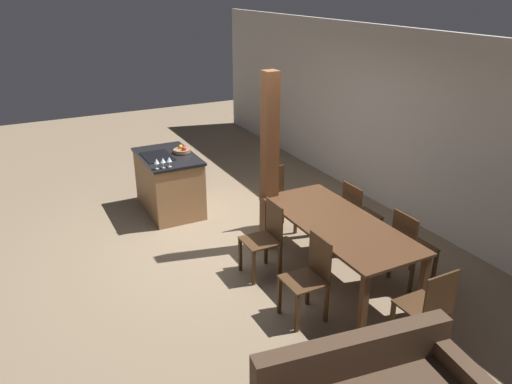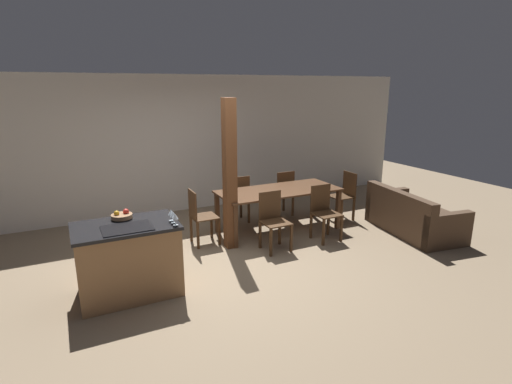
# 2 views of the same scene
# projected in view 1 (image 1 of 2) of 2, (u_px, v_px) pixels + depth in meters

# --- Properties ---
(ground_plane) EXTENTS (16.00, 16.00, 0.00)m
(ground_plane) POSITION_uv_depth(u_px,v_px,m) (223.00, 244.00, 6.75)
(ground_plane) COLOR #847056
(wall_back) EXTENTS (11.20, 0.08, 2.70)m
(wall_back) POSITION_uv_depth(u_px,v_px,m) (394.00, 122.00, 7.41)
(wall_back) COLOR silver
(wall_back) RESTS_ON ground_plane
(kitchen_island) EXTENTS (1.20, 0.78, 0.91)m
(kitchen_island) POSITION_uv_depth(u_px,v_px,m) (169.00, 183.00, 7.57)
(kitchen_island) COLOR #9E7047
(kitchen_island) RESTS_ON ground_plane
(fruit_bowl) EXTENTS (0.26, 0.26, 0.11)m
(fruit_bowl) POSITION_uv_depth(u_px,v_px,m) (182.00, 150.00, 7.48)
(fruit_bowl) COLOR #99704C
(fruit_bowl) RESTS_ON kitchen_island
(wine_glass_near) EXTENTS (0.07, 0.07, 0.14)m
(wine_glass_near) POSITION_uv_depth(u_px,v_px,m) (157.00, 162.00, 6.79)
(wine_glass_near) COLOR silver
(wine_glass_near) RESTS_ON kitchen_island
(wine_glass_middle) EXTENTS (0.07, 0.07, 0.14)m
(wine_glass_middle) POSITION_uv_depth(u_px,v_px,m) (163.00, 161.00, 6.83)
(wine_glass_middle) COLOR silver
(wine_glass_middle) RESTS_ON kitchen_island
(wine_glass_far) EXTENTS (0.07, 0.07, 0.14)m
(wine_glass_far) POSITION_uv_depth(u_px,v_px,m) (169.00, 160.00, 6.87)
(wine_glass_far) COLOR silver
(wine_glass_far) RESTS_ON kitchen_island
(dining_table) EXTENTS (2.12, 0.91, 0.74)m
(dining_table) POSITION_uv_depth(u_px,v_px,m) (337.00, 228.00, 5.74)
(dining_table) COLOR #51331E
(dining_table) RESTS_ON ground_plane
(dining_chair_near_left) EXTENTS (0.40, 0.40, 0.91)m
(dining_chair_near_left) POSITION_uv_depth(u_px,v_px,m) (265.00, 237.00, 5.91)
(dining_chair_near_left) COLOR #472D19
(dining_chair_near_left) RESTS_ON ground_plane
(dining_chair_near_right) EXTENTS (0.40, 0.40, 0.91)m
(dining_chair_near_right) POSITION_uv_depth(u_px,v_px,m) (309.00, 276.00, 5.12)
(dining_chair_near_right) COLOR #472D19
(dining_chair_near_right) RESTS_ON ground_plane
(dining_chair_far_left) EXTENTS (0.40, 0.40, 0.91)m
(dining_chair_far_left) POSITION_uv_depth(u_px,v_px,m) (358.00, 214.00, 6.49)
(dining_chair_far_left) COLOR #472D19
(dining_chair_far_left) RESTS_ON ground_plane
(dining_chair_far_right) EXTENTS (0.40, 0.40, 0.91)m
(dining_chair_far_right) POSITION_uv_depth(u_px,v_px,m) (410.00, 246.00, 5.70)
(dining_chair_far_right) COLOR #472D19
(dining_chair_far_right) RESTS_ON ground_plane
(dining_chair_head_end) EXTENTS (0.40, 0.40, 0.91)m
(dining_chair_head_end) POSITION_uv_depth(u_px,v_px,m) (276.00, 198.00, 6.98)
(dining_chair_head_end) COLOR #472D19
(dining_chair_head_end) RESTS_ON ground_plane
(dining_chair_foot_end) EXTENTS (0.40, 0.40, 0.91)m
(dining_chair_foot_end) POSITION_uv_depth(u_px,v_px,m) (428.00, 308.00, 4.63)
(dining_chair_foot_end) COLOR #472D19
(dining_chair_foot_end) RESTS_ON ground_plane
(timber_post) EXTENTS (0.18, 0.18, 2.32)m
(timber_post) POSITION_uv_depth(u_px,v_px,m) (270.00, 164.00, 6.26)
(timber_post) COLOR brown
(timber_post) RESTS_ON ground_plane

